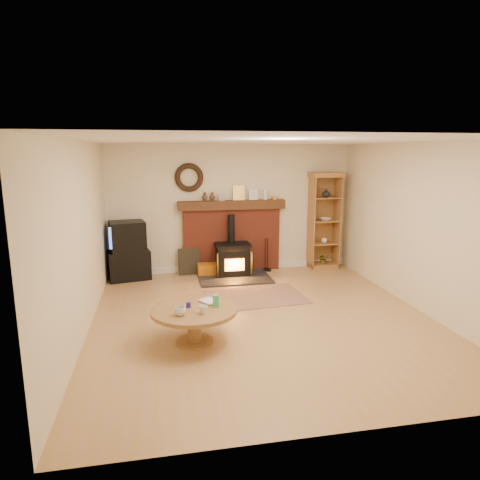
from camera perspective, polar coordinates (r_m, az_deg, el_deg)
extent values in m
plane|color=#B3884A|center=(6.54, 2.97, -10.33)|extent=(5.50, 5.50, 0.00)
cube|color=beige|center=(8.84, -1.21, 4.21)|extent=(5.00, 0.02, 2.60)
cube|color=beige|center=(3.65, 13.60, -7.06)|extent=(5.00, 0.02, 2.60)
cube|color=beige|center=(6.09, -20.40, 0.04)|extent=(0.02, 5.50, 2.60)
cube|color=beige|center=(7.19, 22.82, 1.56)|extent=(0.02, 5.50, 2.60)
cube|color=white|center=(6.07, 3.23, 13.07)|extent=(5.00, 5.50, 0.02)
cube|color=white|center=(9.06, -1.15, -3.61)|extent=(5.00, 0.04, 0.12)
torus|color=black|center=(8.61, -6.80, 8.28)|extent=(0.57, 0.11, 0.57)
cube|color=#973926|center=(8.87, -1.11, -0.02)|extent=(2.00, 0.15, 1.30)
cube|color=#3C2413|center=(8.72, -1.09, 4.70)|extent=(2.20, 0.22, 0.18)
cube|color=#999999|center=(8.68, -2.41, 5.72)|extent=(0.13, 0.05, 0.14)
cube|color=gold|center=(8.75, -0.15, 6.31)|extent=(0.24, 0.06, 0.30)
cube|color=white|center=(8.81, 1.77, 6.08)|extent=(0.18, 0.05, 0.22)
cylinder|color=white|center=(8.85, 3.39, 6.09)|extent=(0.08, 0.08, 0.22)
cylinder|color=gold|center=(8.91, 4.64, 5.62)|extent=(0.14, 0.14, 0.07)
cube|color=black|center=(8.47, -0.76, -5.02)|extent=(1.40, 1.00, 0.03)
cube|color=black|center=(8.58, -1.00, -2.67)|extent=(0.63, 0.45, 0.59)
cube|color=black|center=(8.50, -1.01, -0.62)|extent=(0.70, 0.50, 0.04)
cylinder|color=black|center=(8.59, -1.19, 1.54)|extent=(0.14, 0.14, 0.56)
cube|color=orange|center=(8.36, -0.72, -3.33)|extent=(0.38, 0.02, 0.23)
cube|color=black|center=(8.37, -2.74, -3.20)|extent=(0.15, 0.20, 0.47)
cube|color=black|center=(8.47, 1.14, -3.02)|extent=(0.15, 0.20, 0.47)
cube|color=brown|center=(7.42, 2.16, -7.56)|extent=(1.72, 1.25, 0.01)
cube|color=black|center=(8.65, -14.59, -3.18)|extent=(0.87, 0.69, 0.57)
cube|color=black|center=(8.53, -14.78, 0.53)|extent=(0.74, 0.66, 0.57)
cube|color=blue|center=(8.26, -15.31, 0.35)|extent=(0.51, 0.12, 0.41)
cube|color=olive|center=(9.40, 10.92, -3.32)|extent=(0.59, 0.43, 0.10)
cube|color=olive|center=(9.39, 10.68, 2.57)|extent=(0.59, 0.02, 1.89)
cube|color=olive|center=(9.10, 9.47, 2.32)|extent=(0.02, 0.43, 1.89)
cube|color=olive|center=(9.31, 12.78, 2.40)|extent=(0.02, 0.43, 1.89)
cube|color=olive|center=(9.10, 11.39, 8.55)|extent=(0.65, 0.47, 0.10)
cube|color=olive|center=(9.29, 11.03, -0.41)|extent=(0.55, 0.39, 0.02)
cube|color=olive|center=(9.20, 11.15, 2.55)|extent=(0.55, 0.39, 0.02)
cube|color=olive|center=(9.14, 11.27, 5.56)|extent=(0.55, 0.39, 0.02)
imported|color=white|center=(9.08, 11.41, 6.17)|extent=(0.18, 0.18, 0.19)
imported|color=white|center=(9.15, 11.28, 2.74)|extent=(0.23, 0.23, 0.06)
sphere|color=white|center=(9.23, 11.16, -0.04)|extent=(0.12, 0.12, 0.12)
imported|color=#41A973|center=(9.31, 11.07, -2.43)|extent=(0.20, 0.18, 0.23)
cube|color=orange|center=(8.66, -4.37, -3.96)|extent=(0.39, 0.25, 0.24)
cube|color=black|center=(8.73, -6.80, -2.87)|extent=(0.45, 0.12, 0.53)
cylinder|color=black|center=(9.00, 3.66, -4.00)|extent=(0.16, 0.16, 0.04)
cylinder|color=black|center=(8.91, 3.38, -1.97)|extent=(0.02, 0.02, 0.70)
cylinder|color=black|center=(8.92, 3.69, -1.95)|extent=(0.02, 0.02, 0.70)
cylinder|color=brown|center=(5.79, -6.07, -13.29)|extent=(0.49, 0.49, 0.03)
cylinder|color=brown|center=(5.70, -6.11, -11.38)|extent=(0.18, 0.18, 0.40)
cylinder|color=brown|center=(5.62, -6.16, -9.28)|extent=(1.12, 1.12, 0.05)
imported|color=white|center=(5.38, -7.97, -9.38)|extent=(0.14, 0.14, 0.11)
imported|color=white|center=(5.40, -4.90, -9.24)|extent=(0.11, 0.11, 0.10)
imported|color=#4C331E|center=(5.75, -4.88, -8.35)|extent=(0.19, 0.25, 0.02)
cylinder|color=navy|center=(5.63, -6.90, -8.58)|extent=(0.06, 0.06, 0.07)
cube|color=#41A973|center=(5.61, -3.25, -8.10)|extent=(0.07, 0.07, 0.16)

